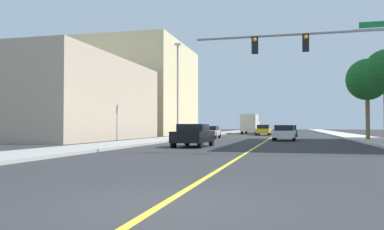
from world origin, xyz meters
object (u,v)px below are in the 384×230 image
car_red (195,133)px  car_white (284,133)px  car_green (290,131)px  traffic_signal_mast (344,56)px  street_lamp (178,86)px  car_silver (210,132)px  car_yellow (263,130)px  car_black (193,135)px  palm_far (367,80)px  delivery_truck (250,124)px

car_red → car_white: (7.73, 2.98, 0.02)m
car_green → car_white: size_ratio=1.05×
traffic_signal_mast → street_lamp: size_ratio=1.18×
car_silver → car_yellow: (4.77, 14.14, 0.06)m
traffic_signal_mast → car_green: bearing=94.7°
traffic_signal_mast → car_black: 10.65m
car_red → car_black: size_ratio=1.06×
car_silver → car_red: car_red is taller
palm_far → car_red: bearing=-164.9°
car_green → delivery_truck: 15.24m
car_yellow → car_white: 19.26m
palm_far → traffic_signal_mast: bearing=-103.1°
traffic_signal_mast → car_green: 31.63m
car_yellow → palm_far: bearing=-58.3°
car_white → car_silver: bearing=149.8°
street_lamp → car_white: bearing=9.8°
car_red → delivery_truck: bearing=-91.3°
car_silver → delivery_truck: delivery_truck is taller
car_white → delivery_truck: 28.67m
traffic_signal_mast → car_black: (-8.60, 4.90, -3.92)m
car_green → car_black: 27.05m
delivery_truck → traffic_signal_mast: bearing=-78.7°
car_red → car_green: bearing=-113.5°
delivery_truck → car_red: bearing=-93.3°
palm_far → car_yellow: (-10.43, 17.93, -4.72)m
car_green → car_silver: bearing=-132.9°
traffic_signal_mast → car_silver: (-10.97, 21.92, -3.98)m
car_silver → delivery_truck: 23.28m
palm_far → car_green: palm_far is taller
car_white → car_yellow: bearing=100.8°
car_silver → delivery_truck: size_ratio=0.50×
car_yellow → delivery_truck: (-2.78, 9.03, 0.93)m
car_silver → delivery_truck: (1.99, 23.17, 0.99)m
car_green → car_black: car_black is taller
car_white → street_lamp: bearing=-168.9°
car_yellow → car_white: (3.16, -19.00, -0.04)m
delivery_truck → car_black: bearing=-89.5°
car_red → car_green: (8.18, 17.21, 0.03)m
street_lamp → car_black: (4.13, -10.48, -4.29)m
car_red → car_black: bearing=105.3°
car_red → car_yellow: bearing=-99.8°
street_lamp → car_green: (10.13, 15.90, -4.32)m
car_silver → car_white: bearing=147.0°
car_red → car_yellow: (4.57, 21.98, 0.06)m
street_lamp → traffic_signal_mast: bearing=-50.4°
car_red → palm_far: bearing=-162.9°
car_green → car_red: bearing=-116.5°
car_white → delivery_truck: (-5.94, 28.03, 0.97)m
street_lamp → palm_far: street_lamp is taller
car_red → car_white: bearing=-157.0°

